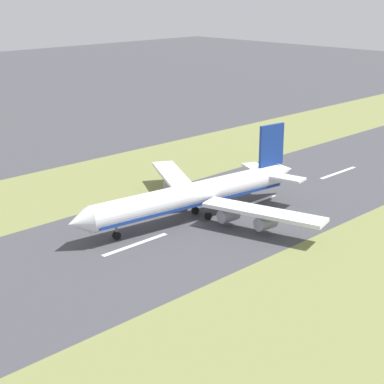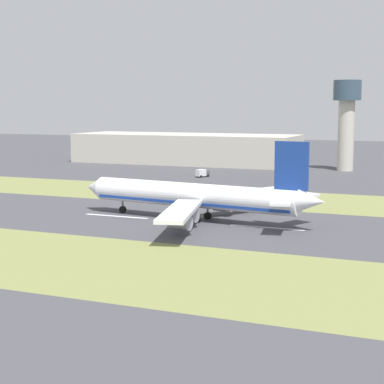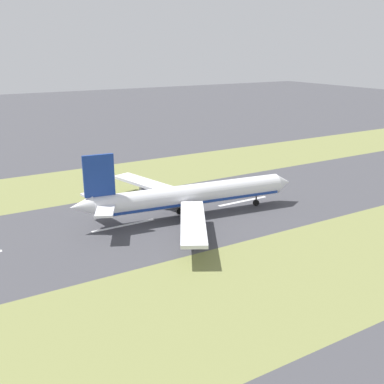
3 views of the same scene
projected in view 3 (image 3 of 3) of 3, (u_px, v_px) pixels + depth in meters
The scene contains 6 objects.
ground_plane at pixel (192, 212), 132.01m from camera, with size 800.00×800.00×0.00m, color #424247.
grass_median_west at pixel (131, 176), 168.92m from camera, with size 40.00×600.00×0.01m, color olive.
grass_median_east at pixel (300, 275), 95.10m from camera, with size 40.00×600.00×0.01m, color olive.
centreline_dash_mid at pixel (124, 226), 121.61m from camera, with size 1.20×18.00×0.01m, color silver.
centreline_dash_far at pixel (243, 201), 140.95m from camera, with size 1.20×18.00×0.01m, color silver.
airplane_main_jet at pixel (186, 196), 126.65m from camera, with size 63.60×67.15×20.20m.
Camera 3 is at (106.74, -62.92, 45.90)m, focal length 42.00 mm.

